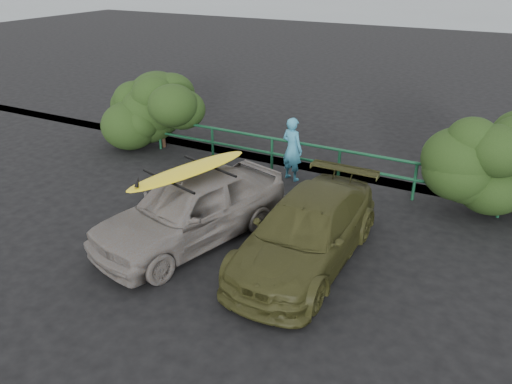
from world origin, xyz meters
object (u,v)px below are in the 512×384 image
guardrail (304,160)px  olive_vehicle (306,232)px  surfboard (189,170)px  sedan (192,208)px  man (292,149)px

guardrail → olive_vehicle: (1.68, -3.87, 0.15)m
olive_vehicle → surfboard: surfboard is taller
olive_vehicle → surfboard: (-2.49, -0.38, 0.98)m
guardrail → surfboard: size_ratio=4.65×
sedan → man: man is taller
guardrail → surfboard: surfboard is taller
guardrail → man: bearing=-139.0°
surfboard → olive_vehicle: bearing=24.6°
sedan → olive_vehicle: (2.49, 0.38, -0.11)m
sedan → surfboard: (0.00, 0.00, 0.87)m
man → guardrail: bearing=-122.7°
olive_vehicle → sedan: bearing=-170.9°
guardrail → olive_vehicle: size_ratio=3.04×
sedan → man: bearing=98.3°
guardrail → olive_vehicle: olive_vehicle is taller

